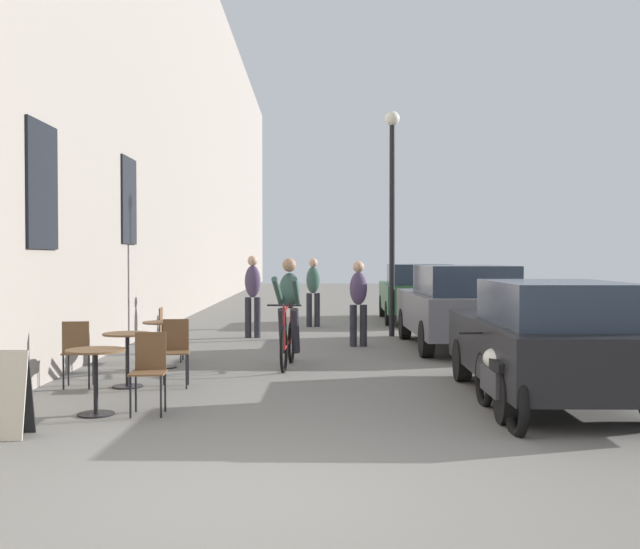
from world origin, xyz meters
The scene contains 19 objects.
ground_plane centered at (0.00, 0.00, 0.00)m, with size 88.00×88.00×0.00m, color slate.
building_facade_left centered at (-3.45, 14.00, 5.87)m, with size 0.54×68.00×11.75m.
cafe_table_near centered at (-1.93, 2.87, 0.52)m, with size 0.64×0.64×0.72m.
cafe_chair_near_toward_street centered at (-1.36, 2.94, 0.52)m, with size 0.40×0.40×0.89m.
cafe_table_mid centered at (-2.02, 4.62, 0.52)m, with size 0.64×0.64×0.72m.
cafe_chair_mid_toward_street centered at (-1.40, 4.70, 0.52)m, with size 0.41×0.41×0.89m.
cafe_chair_mid_toward_wall centered at (-2.66, 4.55, 0.52)m, with size 0.42×0.42×0.89m.
cafe_table_far centered at (-1.89, 6.38, 0.52)m, with size 0.64×0.64×0.72m.
cafe_chair_far_toward_street centered at (-1.97, 7.07, 0.52)m, with size 0.40×0.40×0.89m.
sandwich_board_sign centered at (-2.55, 1.87, 0.42)m, with size 0.55×0.38×0.84m.
cyclist_on_bicycle centered at (0.05, 6.57, 0.81)m, with size 0.52×1.76×1.74m.
pedestrian_near centered at (1.32, 9.15, 0.93)m, with size 0.37×0.29×1.65m.
pedestrian_mid centered at (-0.86, 10.76, 0.99)m, with size 0.35×0.25×1.76m.
pedestrian_far centered at (0.44, 13.27, 0.96)m, with size 0.38×0.30×1.70m.
street_lamp centered at (2.16, 11.02, 3.11)m, with size 0.32×0.32×4.90m.
parked_car_nearest centered at (3.25, 3.58, 0.75)m, with size 1.80×4.10×1.45m.
parked_car_second centered at (3.22, 8.88, 0.82)m, with size 1.89×4.43×1.57m.
parked_car_third centered at (3.23, 14.84, 0.80)m, with size 1.97×4.40×1.54m.
parked_motorcycle centered at (2.44, 2.66, 0.40)m, with size 0.62×2.15×0.92m.
Camera 1 is at (0.46, -5.31, 1.72)m, focal length 42.14 mm.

